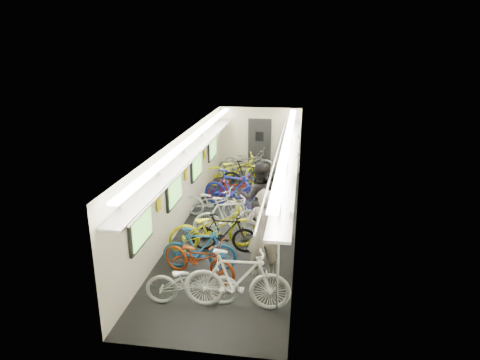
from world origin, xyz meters
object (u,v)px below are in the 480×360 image
(bicycle_0, at_px, (192,282))
(passenger_mid, at_px, (259,198))
(passenger_near, at_px, (263,234))
(backpack, at_px, (270,205))
(bicycle_1, at_px, (199,249))

(bicycle_0, distance_m, passenger_mid, 3.46)
(passenger_near, height_order, backpack, passenger_near)
(bicycle_1, bearing_deg, passenger_near, -96.25)
(bicycle_0, distance_m, backpack, 2.51)
(passenger_near, bearing_deg, passenger_mid, -95.07)
(bicycle_1, height_order, backpack, backpack)
(passenger_mid, relative_size, backpack, 4.89)
(bicycle_0, height_order, bicycle_1, bicycle_1)
(bicycle_1, xyz_separation_m, backpack, (1.43, 0.75, 0.80))
(passenger_mid, bearing_deg, bicycle_0, 74.67)
(bicycle_0, xyz_separation_m, passenger_near, (1.19, 1.19, 0.50))
(bicycle_0, distance_m, bicycle_1, 1.27)
(bicycle_1, height_order, passenger_mid, passenger_mid)
(bicycle_0, relative_size, passenger_near, 0.91)
(bicycle_1, bearing_deg, bicycle_0, -175.81)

